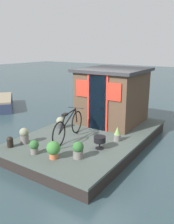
{
  "coord_description": "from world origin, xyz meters",
  "views": [
    {
      "loc": [
        -5.59,
        -3.57,
        2.89
      ],
      "look_at": [
        -0.2,
        0.0,
        1.07
      ],
      "focal_mm": 37.56,
      "sensor_mm": 36.0,
      "label": 1
    }
  ],
  "objects": [
    {
      "name": "potted_plant_fern",
      "position": [
        -0.1,
        -0.93,
        0.56
      ],
      "size": [
        0.19,
        0.19,
        0.4
      ],
      "color": "slate",
      "rests_on": "houseboat_deck"
    },
    {
      "name": "potted_plant_thyme",
      "position": [
        -1.55,
        -0.65,
        0.59
      ],
      "size": [
        0.26,
        0.26,
        0.41
      ],
      "color": "slate",
      "rests_on": "houseboat_deck"
    },
    {
      "name": "potted_plant_lavender",
      "position": [
        -0.16,
        1.05,
        0.56
      ],
      "size": [
        0.25,
        0.25,
        0.36
      ],
      "color": "#38383D",
      "rests_on": "houseboat_deck"
    },
    {
      "name": "houseboat_cabin",
      "position": [
        1.35,
        0.0,
        1.3
      ],
      "size": [
        2.14,
        2.07,
        1.82
      ],
      "color": "#4C3828",
      "rests_on": "houseboat_deck"
    },
    {
      "name": "charcoal_grill",
      "position": [
        -0.82,
        -0.8,
        0.61
      ],
      "size": [
        0.3,
        0.3,
        0.33
      ],
      "color": "black",
      "rests_on": "houseboat_deck"
    },
    {
      "name": "houseboat_deck",
      "position": [
        0.0,
        0.0,
        0.19
      ],
      "size": [
        4.94,
        3.06,
        0.37
      ],
      "color": "#424C47",
      "rests_on": "ground_plane"
    },
    {
      "name": "potted_plant_rosemary",
      "position": [
        -1.64,
        1.06,
        0.6
      ],
      "size": [
        0.25,
        0.25,
        0.43
      ],
      "color": "slate",
      "rests_on": "houseboat_deck"
    },
    {
      "name": "bicycle",
      "position": [
        -0.75,
        0.25,
        0.75
      ],
      "size": [
        1.74,
        0.52,
        0.81
      ],
      "color": "black",
      "rests_on": "houseboat_deck"
    },
    {
      "name": "dinghy_boat",
      "position": [
        1.27,
        6.0,
        0.26
      ],
      "size": [
        2.5,
        2.7,
        0.53
      ],
      "color": "#2D3856",
      "rests_on": "ground_plane"
    },
    {
      "name": "potted_plant_ivy",
      "position": [
        -1.95,
        0.37,
        0.56
      ],
      "size": [
        0.23,
        0.23,
        0.35
      ],
      "color": "slate",
      "rests_on": "houseboat_deck"
    },
    {
      "name": "mooring_bollard",
      "position": [
        -2.02,
        1.18,
        0.52
      ],
      "size": [
        0.17,
        0.17,
        0.29
      ],
      "color": "black",
      "rests_on": "houseboat_deck"
    },
    {
      "name": "ground_plane",
      "position": [
        0.0,
        0.0,
        0.0
      ],
      "size": [
        60.0,
        60.0,
        0.0
      ],
      "primitive_type": "plane",
      "color": "#2D4247"
    },
    {
      "name": "potted_plant_mint",
      "position": [
        -1.88,
        -0.18,
        0.6
      ],
      "size": [
        0.33,
        0.33,
        0.42
      ],
      "color": "#B2603D",
      "rests_on": "houseboat_deck"
    }
  ]
}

